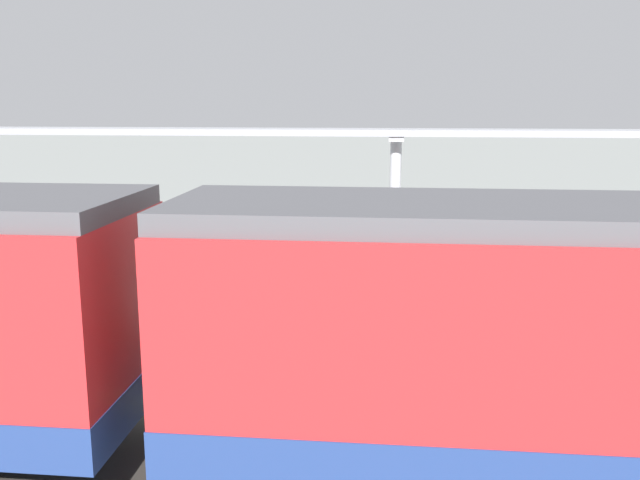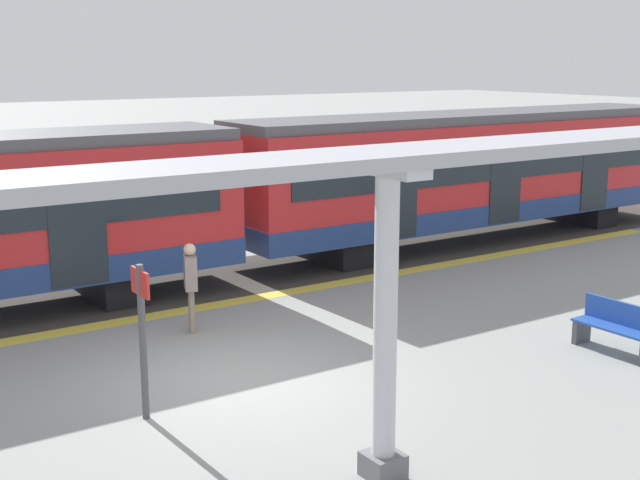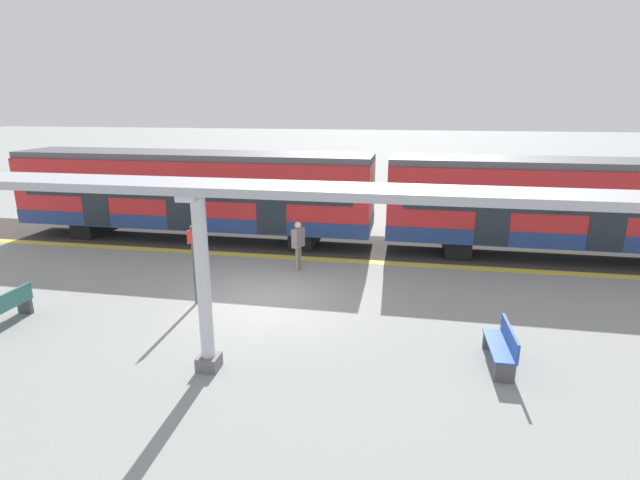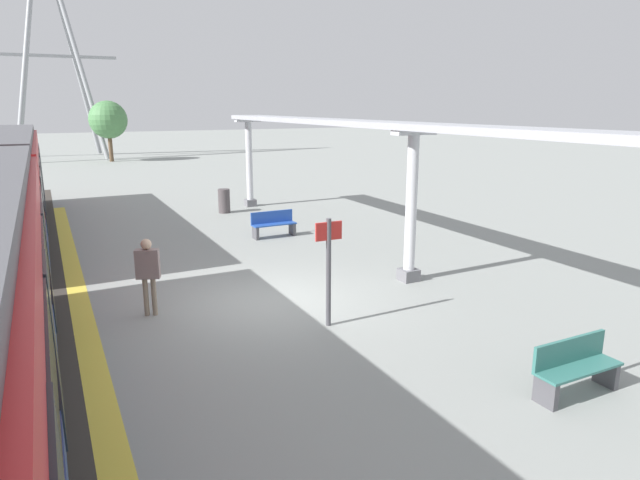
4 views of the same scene
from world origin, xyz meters
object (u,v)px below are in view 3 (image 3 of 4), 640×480
(canopy_pillar_second, at_px, (203,283))
(bench_near_end, at_px, (503,346))
(bench_mid_platform, at_px, (6,308))
(train_near_carriage, at_px, (194,194))
(passenger_waiting_near_edge, at_px, (298,240))
(train_far_carriage, at_px, (595,208))
(platform_info_sign, at_px, (194,257))

(canopy_pillar_second, relative_size, bench_near_end, 2.49)
(canopy_pillar_second, distance_m, bench_mid_platform, 6.04)
(train_near_carriage, xyz_separation_m, canopy_pillar_second, (9.39, 4.49, 0.07))
(train_near_carriage, distance_m, passenger_waiting_near_edge, 5.92)
(train_near_carriage, height_order, bench_near_end, train_near_carriage)
(passenger_waiting_near_edge, bearing_deg, train_far_carriage, 107.67)
(train_near_carriage, height_order, train_far_carriage, same)
(train_far_carriage, xyz_separation_m, bench_near_end, (8.12, -4.27, -1.39))
(canopy_pillar_second, xyz_separation_m, platform_info_sign, (-3.16, -1.70, -0.57))
(bench_mid_platform, relative_size, passenger_waiting_near_edge, 0.91)
(canopy_pillar_second, bearing_deg, train_near_carriage, -154.41)
(train_far_carriage, bearing_deg, platform_info_sign, -62.55)
(train_near_carriage, relative_size, platform_info_sign, 6.45)
(train_far_carriage, relative_size, passenger_waiting_near_edge, 8.56)
(train_far_carriage, xyz_separation_m, canopy_pillar_second, (9.39, -10.28, 0.07))
(train_near_carriage, height_order, canopy_pillar_second, canopy_pillar_second)
(train_far_carriage, height_order, bench_near_end, train_far_carriage)
(train_far_carriage, relative_size, platform_info_sign, 6.45)
(bench_mid_platform, height_order, platform_info_sign, platform_info_sign)
(platform_info_sign, bearing_deg, canopy_pillar_second, 28.22)
(bench_near_end, height_order, platform_info_sign, platform_info_sign)
(train_near_carriage, height_order, bench_mid_platform, train_near_carriage)
(train_far_carriage, height_order, passenger_waiting_near_edge, train_far_carriage)
(canopy_pillar_second, bearing_deg, train_far_carriage, 132.40)
(train_far_carriage, height_order, platform_info_sign, train_far_carriage)
(canopy_pillar_second, height_order, bench_mid_platform, canopy_pillar_second)
(canopy_pillar_second, distance_m, bench_near_end, 6.31)
(train_far_carriage, bearing_deg, train_near_carriage, -90.00)
(train_near_carriage, distance_m, platform_info_sign, 6.84)
(bench_mid_platform, xyz_separation_m, platform_info_sign, (-2.12, 4.07, 0.89))
(platform_info_sign, bearing_deg, passenger_waiting_near_edge, 144.98)
(train_far_carriage, bearing_deg, passenger_waiting_near_edge, -72.33)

